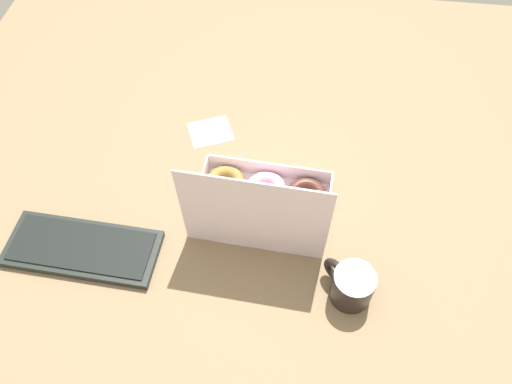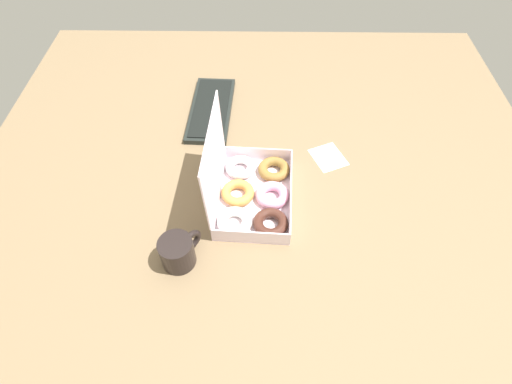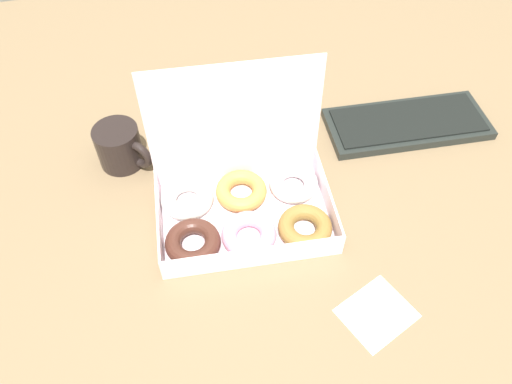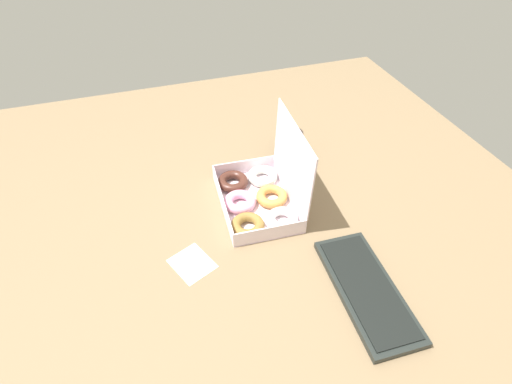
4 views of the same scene
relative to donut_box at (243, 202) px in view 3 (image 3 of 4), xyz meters
The scene contains 5 objects.
ground_plane 6.47cm from the donut_box, 40.27° to the right, with size 180.00×180.00×2.00cm, color #81694B.
donut_box is the anchor object (origin of this frame).
keyboard 41.88cm from the donut_box, 21.03° to the left, with size 34.81×15.43×2.20cm.
coffee_mug 27.53cm from the donut_box, 139.12° to the left, with size 10.91×10.26×8.56cm.
paper_napkin 29.93cm from the donut_box, 55.23° to the right, with size 10.95×9.31×0.15cm, color white.
Camera 3 is at (-13.45, -51.60, 74.76)cm, focal length 35.00 mm.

